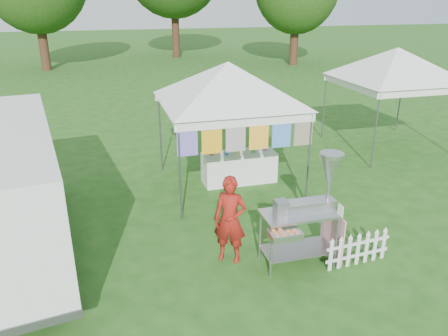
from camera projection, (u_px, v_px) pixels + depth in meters
name	position (u px, v px, depth m)	size (l,w,h in m)	color
ground	(283.00, 262.00, 7.67)	(120.00, 120.00, 0.00)	#1F4E16
canopy_main	(228.00, 62.00, 9.71)	(4.24, 4.24, 3.45)	#59595E
canopy_right	(399.00, 48.00, 12.44)	(4.24, 4.24, 3.45)	#59595E
donut_cart	(312.00, 202.00, 7.28)	(1.42, 0.96, 1.97)	gray
vendor	(230.00, 220.00, 7.46)	(0.57, 0.38, 1.57)	maroon
picket_fence	(358.00, 250.00, 7.49)	(1.26, 0.13, 0.56)	silver
display_table	(239.00, 167.00, 10.88)	(1.80, 0.70, 0.75)	white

